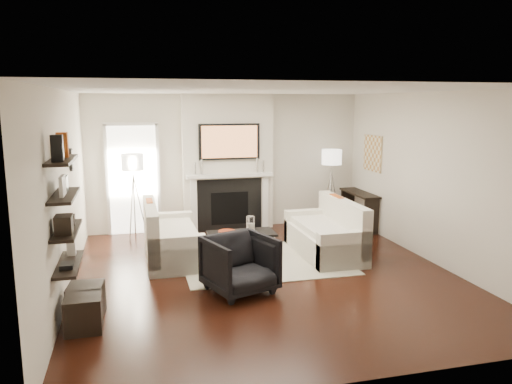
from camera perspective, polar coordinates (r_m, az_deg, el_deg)
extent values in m
plane|color=black|center=(7.53, 1.14, -9.44)|extent=(6.00, 6.00, 0.00)
plane|color=white|center=(7.10, 1.21, 11.57)|extent=(6.00, 6.00, 0.00)
plane|color=silver|center=(10.09, -3.35, 3.45)|extent=(5.50, 0.00, 5.50)
plane|color=silver|center=(4.43, 11.54, -5.41)|extent=(5.50, 0.00, 5.50)
plane|color=silver|center=(6.99, -21.11, -0.20)|extent=(0.00, 6.00, 6.00)
plane|color=silver|center=(8.34, 19.71, 1.46)|extent=(0.00, 6.00, 6.00)
cube|color=silver|center=(9.96, -3.22, 3.37)|extent=(1.80, 0.25, 2.70)
cube|color=black|center=(9.97, -3.02, -1.46)|extent=(1.30, 0.02, 1.04)
cube|color=black|center=(9.98, -3.01, -1.86)|extent=(0.75, 0.02, 0.65)
cube|color=white|center=(9.82, -7.11, -1.52)|extent=(0.12, 0.08, 1.10)
cube|color=white|center=(10.09, 1.02, -1.13)|extent=(0.12, 0.08, 1.10)
cube|color=white|center=(9.81, -3.00, 1.91)|extent=(1.70, 0.18, 0.07)
cube|color=black|center=(9.77, -3.06, 5.77)|extent=(1.20, 0.06, 0.70)
cube|color=#BF723F|center=(9.73, -3.02, 5.75)|extent=(1.10, 0.00, 0.62)
cylinder|color=silver|center=(9.71, -6.21, 2.88)|extent=(0.04, 0.04, 0.30)
cylinder|color=silver|center=(9.70, -6.97, 2.67)|extent=(0.04, 0.04, 0.24)
cylinder|color=silver|center=(9.92, 0.10, 3.09)|extent=(0.04, 0.04, 0.30)
cylinder|color=silver|center=(9.96, 0.83, 2.94)|extent=(0.04, 0.04, 0.24)
cube|color=white|center=(9.93, -13.86, 1.32)|extent=(0.90, 0.02, 2.10)
cube|color=white|center=(9.92, -16.63, 1.18)|extent=(0.06, 0.06, 2.16)
cube|color=white|center=(9.92, -11.09, 1.42)|extent=(0.06, 0.06, 2.16)
cube|color=white|center=(9.81, -14.13, 7.55)|extent=(1.02, 0.06, 0.06)
cube|color=#B8B197|center=(8.13, 0.87, -7.90)|extent=(2.60, 2.00, 0.01)
cube|color=beige|center=(8.31, -9.51, -6.16)|extent=(0.85, 1.80, 0.42)
cube|color=beige|center=(8.21, -11.91, -4.16)|extent=(0.18, 1.80, 0.80)
cube|color=beige|center=(7.51, -9.01, -7.20)|extent=(0.85, 0.18, 0.60)
cube|color=beige|center=(9.07, -9.96, -4.20)|extent=(0.85, 0.18, 0.60)
cube|color=beige|center=(8.25, -9.22, -4.41)|extent=(0.63, 1.44, 0.10)
cube|color=#B24B15|center=(8.46, -12.05, -2.32)|extent=(0.10, 0.42, 0.42)
cube|color=black|center=(7.87, -11.87, -3.31)|extent=(0.10, 0.40, 0.40)
cube|color=beige|center=(8.52, 7.78, -5.71)|extent=(0.85, 1.80, 0.42)
cube|color=beige|center=(8.56, 9.92, -3.49)|extent=(0.18, 1.80, 0.80)
cube|color=beige|center=(7.78, 10.03, -6.62)|extent=(0.85, 0.18, 0.60)
cube|color=beige|center=(9.22, 5.92, -3.86)|extent=(0.85, 0.18, 0.60)
cube|color=beige|center=(8.43, 7.51, -4.04)|extent=(0.63, 1.44, 0.10)
cube|color=#B24B15|center=(8.79, 9.16, -1.76)|extent=(0.10, 0.42, 0.42)
cube|color=black|center=(8.26, 10.80, -2.65)|extent=(0.10, 0.40, 0.40)
cube|color=black|center=(8.25, -1.65, -4.78)|extent=(1.10, 0.55, 0.04)
cylinder|color=silver|center=(8.01, -4.82, -6.84)|extent=(0.02, 0.02, 0.38)
cylinder|color=silver|center=(8.22, 2.12, -6.35)|extent=(0.02, 0.02, 0.38)
cylinder|color=silver|center=(8.42, -5.31, -5.98)|extent=(0.02, 0.02, 0.38)
cylinder|color=silver|center=(8.62, 1.30, -5.55)|extent=(0.02, 0.02, 0.38)
cylinder|color=white|center=(8.24, -0.64, -3.64)|extent=(0.14, 0.14, 0.25)
cylinder|color=white|center=(8.26, -0.63, -4.08)|extent=(0.10, 0.10, 0.15)
cylinder|color=#C64521|center=(8.19, -3.36, -4.58)|extent=(0.28, 0.28, 0.05)
imported|color=black|center=(6.75, -1.84, -7.96)|extent=(1.03, 1.00, 0.85)
cylinder|color=silver|center=(9.62, -13.72, -1.68)|extent=(0.02, 0.02, 1.20)
cylinder|color=white|center=(9.48, -13.94, 3.35)|extent=(0.40, 0.40, 0.30)
cylinder|color=silver|center=(9.62, -13.07, -1.65)|extent=(0.25, 0.02, 1.23)
cylinder|color=silver|center=(9.71, -14.05, -1.58)|extent=(0.14, 0.22, 1.23)
cylinder|color=silver|center=(9.52, -14.05, -1.81)|extent=(0.14, 0.22, 1.23)
cylinder|color=silver|center=(10.30, 8.52, -0.73)|extent=(0.02, 0.02, 1.20)
cylinder|color=white|center=(10.17, 8.65, 3.98)|extent=(0.40, 0.40, 0.30)
cylinder|color=silver|center=(10.34, 9.08, -0.70)|extent=(0.25, 0.02, 1.23)
cylinder|color=silver|center=(10.36, 8.04, -0.65)|extent=(0.14, 0.22, 1.23)
cylinder|color=silver|center=(10.19, 8.44, -0.84)|extent=(0.14, 0.22, 1.23)
cube|color=black|center=(10.27, 11.75, -0.13)|extent=(0.35, 1.20, 0.04)
cube|color=black|center=(9.86, 13.06, -2.83)|extent=(0.30, 0.04, 0.71)
cube|color=black|center=(10.82, 10.41, -1.58)|extent=(0.30, 0.04, 0.71)
cube|color=tan|center=(10.06, 13.20, 4.33)|extent=(0.03, 0.70, 0.70)
cube|color=black|center=(6.16, -20.59, -7.74)|extent=(0.25, 1.00, 0.03)
cube|color=black|center=(6.05, -20.83, -4.13)|extent=(0.25, 1.00, 0.04)
cube|color=black|center=(5.97, -21.07, -0.40)|extent=(0.25, 1.00, 0.04)
cube|color=black|center=(5.92, -21.31, 3.41)|extent=(0.25, 1.00, 0.04)
cube|color=black|center=(5.61, -21.77, 4.67)|extent=(0.12, 0.10, 0.28)
cube|color=#B24B15|center=(6.05, -21.25, 5.04)|extent=(0.12, 0.10, 0.28)
cube|color=white|center=(5.87, -21.24, 0.67)|extent=(0.04, 0.30, 0.22)
cube|color=black|center=(6.14, -20.93, 0.90)|extent=(0.04, 0.22, 0.18)
cube|color=black|center=(5.83, -21.12, -3.48)|extent=(0.18, 0.25, 0.20)
cube|color=black|center=(6.22, -20.68, -3.01)|extent=(0.15, 0.12, 0.12)
cube|color=black|center=(5.98, -20.80, -7.85)|extent=(0.14, 0.20, 0.05)
cube|color=white|center=(6.43, -20.36, -5.99)|extent=(0.10, 0.10, 0.18)
cylinder|color=black|center=(7.83, -20.37, 3.48)|extent=(0.04, 0.34, 0.34)
cylinder|color=white|center=(7.83, -20.19, 3.48)|extent=(0.01, 0.29, 0.29)
cube|color=black|center=(6.41, -18.85, -11.67)|extent=(0.44, 0.44, 0.40)
cube|color=black|center=(6.07, -19.12, -12.96)|extent=(0.40, 0.40, 0.40)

